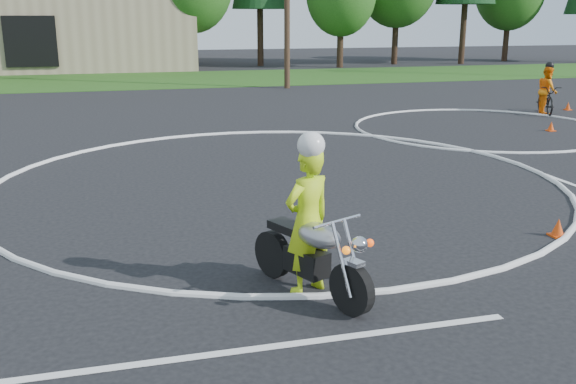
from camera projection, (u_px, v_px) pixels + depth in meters
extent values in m
plane|color=black|center=(319.00, 223.00, 11.11)|extent=(120.00, 120.00, 0.00)
cube|color=#1E4714|center=(175.00, 79.00, 36.26)|extent=(120.00, 10.00, 0.02)
torus|color=silver|center=(277.00, 181.00, 13.90)|extent=(12.12, 12.12, 0.12)
torus|color=silver|center=(481.00, 128.00, 20.55)|extent=(8.10, 8.10, 0.10)
cube|color=silver|center=(160.00, 361.00, 6.64)|extent=(8.00, 0.12, 0.01)
cylinder|color=black|center=(352.00, 289.00, 7.63)|extent=(0.39, 0.64, 0.65)
cylinder|color=black|center=(273.00, 254.00, 8.75)|extent=(0.39, 0.64, 0.65)
cube|color=black|center=(307.00, 261.00, 8.20)|extent=(0.52, 0.67, 0.32)
ellipsoid|color=#98979C|center=(319.00, 235.00, 7.93)|extent=(0.64, 0.79, 0.30)
cube|color=black|center=(291.00, 228.00, 8.34)|extent=(0.53, 0.71, 0.11)
cylinder|color=white|center=(341.00, 259.00, 7.53)|extent=(0.21, 0.37, 0.87)
cylinder|color=silver|center=(353.00, 255.00, 7.65)|extent=(0.21, 0.37, 0.87)
cube|color=silver|center=(354.00, 262.00, 7.52)|extent=(0.24, 0.28, 0.05)
cylinder|color=white|center=(337.00, 221.00, 7.62)|extent=(0.70, 0.35, 0.04)
sphere|color=silver|center=(360.00, 244.00, 7.39)|extent=(0.19, 0.19, 0.19)
sphere|color=orange|center=(346.00, 250.00, 7.29)|extent=(0.10, 0.10, 0.10)
sphere|color=#E4410B|center=(370.00, 243.00, 7.53)|extent=(0.10, 0.10, 0.10)
cylinder|color=silver|center=(295.00, 257.00, 8.66)|extent=(0.44, 0.82, 0.09)
imported|color=#B9E117|center=(308.00, 221.00, 8.11)|extent=(0.83, 0.71, 1.92)
sphere|color=silver|center=(311.00, 145.00, 7.82)|extent=(0.34, 0.34, 0.34)
imported|color=black|center=(546.00, 100.00, 23.46)|extent=(1.37, 2.08, 1.03)
imported|color=orange|center=(547.00, 90.00, 23.37)|extent=(0.92, 1.02, 1.72)
sphere|color=black|center=(550.00, 66.00, 23.13)|extent=(0.30, 0.30, 0.30)
cone|color=#D83F0B|center=(343.00, 269.00, 8.69)|extent=(0.22, 0.22, 0.30)
cube|color=#D83F0B|center=(342.00, 278.00, 8.73)|extent=(0.24, 0.24, 0.03)
cone|color=#D83F0B|center=(551.00, 126.00, 19.97)|extent=(0.22, 0.22, 0.30)
cube|color=#D83F0B|center=(551.00, 131.00, 20.00)|extent=(0.24, 0.24, 0.03)
cone|color=#D83F0B|center=(558.00, 228.00, 10.40)|extent=(0.22, 0.22, 0.30)
cube|color=#D83F0B|center=(557.00, 235.00, 10.43)|extent=(0.24, 0.24, 0.03)
cone|color=#D83F0B|center=(568.00, 106.00, 24.43)|extent=(0.22, 0.22, 0.30)
cube|color=#D83F0B|center=(568.00, 110.00, 24.47)|extent=(0.24, 0.24, 0.03)
cube|color=black|center=(30.00, 42.00, 38.31)|extent=(3.00, 0.16, 3.00)
cylinder|color=#382619|center=(194.00, 45.00, 42.86)|extent=(0.44, 0.44, 3.24)
cylinder|color=#382619|center=(260.00, 38.00, 45.87)|extent=(0.44, 0.44, 3.96)
cylinder|color=#382619|center=(340.00, 46.00, 44.46)|extent=(0.44, 0.44, 2.88)
cylinder|color=#382619|center=(395.00, 39.00, 47.47)|extent=(0.44, 0.44, 3.60)
cylinder|color=#382619|center=(463.00, 34.00, 47.69)|extent=(0.44, 0.44, 4.32)
cylinder|color=#382619|center=(506.00, 40.00, 50.94)|extent=(0.44, 0.44, 3.24)
cylinder|color=#382619|center=(132.00, 48.00, 42.84)|extent=(0.44, 0.44, 2.88)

